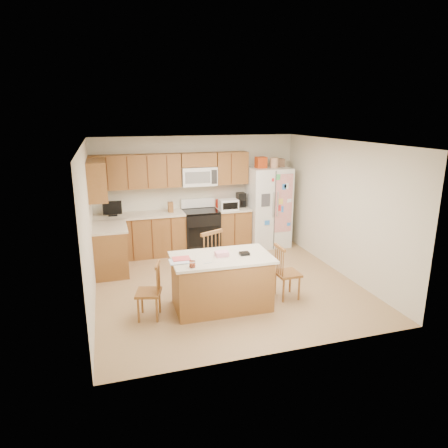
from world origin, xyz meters
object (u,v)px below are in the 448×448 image
object	(u,v)px
windsor_chair_right	(286,273)
windsor_chair_left	(150,292)
windsor_chair_back	(206,261)
island	(222,281)
refrigerator	(268,206)
stove	(201,230)

from	to	relation	value
windsor_chair_right	windsor_chair_left	bearing A→B (deg)	-178.76
windsor_chair_back	windsor_chair_right	distance (m)	1.37
island	windsor_chair_left	world-z (taller)	island
refrigerator	windsor_chair_right	size ratio (longest dim) A/B	2.25
stove	island	distance (m)	2.77
stove	windsor_chair_back	bearing A→B (deg)	-100.98
island	windsor_chair_back	size ratio (longest dim) A/B	1.47
refrigerator	stove	bearing A→B (deg)	177.70
windsor_chair_left	windsor_chair_back	bearing A→B (deg)	35.70
windsor_chair_back	windsor_chair_right	size ratio (longest dim) A/B	1.20
island	windsor_chair_right	world-z (taller)	island
stove	island	size ratio (longest dim) A/B	0.71
windsor_chair_left	island	bearing A→B (deg)	1.86
refrigerator	windsor_chair_left	size ratio (longest dim) A/B	2.35
refrigerator	windsor_chair_left	distance (m)	4.09
island	windsor_chair_right	xyz separation A→B (m)	(1.11, 0.01, 0.00)
windsor_chair_left	windsor_chair_back	distance (m)	1.29
refrigerator	windsor_chair_back	size ratio (longest dim) A/B	1.88
refrigerator	windsor_chair_left	bearing A→B (deg)	-137.88
island	refrigerator	bearing A→B (deg)	54.73
stove	windsor_chair_left	world-z (taller)	stove
stove	windsor_chair_right	size ratio (longest dim) A/B	1.25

